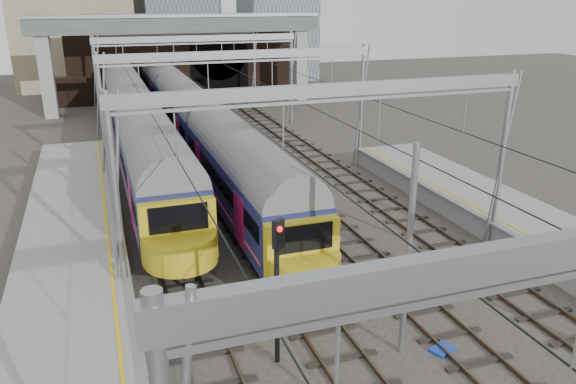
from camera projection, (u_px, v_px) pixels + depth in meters
name	position (u px, v px, depth m)	size (l,w,h in m)	color
tracks	(277.00, 213.00, 29.85)	(14.40, 80.00, 0.22)	#4C3828
overhead_line	(243.00, 73.00, 33.46)	(16.80, 80.00, 8.00)	gray
retaining_wall	(185.00, 59.00, 61.78)	(28.00, 2.75, 9.00)	black
overbridge	(179.00, 35.00, 55.09)	(28.00, 3.00, 9.25)	gray
train_main	(172.00, 95.00, 49.82)	(2.89, 66.70, 4.94)	black
train_second	(122.00, 88.00, 53.09)	(3.06, 70.75, 5.18)	black
signal_near_left	(277.00, 275.00, 16.70)	(0.39, 0.47, 4.92)	black
equip_cover_a	(418.00, 304.00, 20.98)	(0.92, 0.65, 0.11)	#1737AF
equip_cover_b	(442.00, 349.00, 18.30)	(0.80, 0.56, 0.09)	#1737AF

